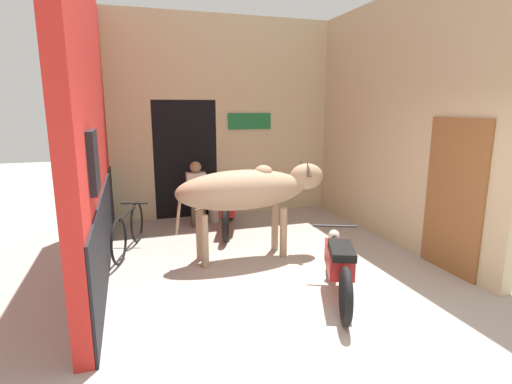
# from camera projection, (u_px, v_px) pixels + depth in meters

# --- Properties ---
(ground_plane) EXTENTS (30.00, 30.00, 0.00)m
(ground_plane) POSITION_uv_depth(u_px,v_px,m) (331.00, 328.00, 4.13)
(ground_plane) COLOR #9E9389
(wall_left_shopfront) EXTENTS (0.25, 4.74, 4.02)m
(wall_left_shopfront) POSITION_uv_depth(u_px,v_px,m) (90.00, 130.00, 5.23)
(wall_left_shopfront) COLOR red
(wall_left_shopfront) RESTS_ON ground_plane
(wall_back_with_doorway) EXTENTS (4.54, 0.93, 4.02)m
(wall_back_with_doorway) POSITION_uv_depth(u_px,v_px,m) (207.00, 134.00, 8.35)
(wall_back_with_doorway) COLOR #C6B289
(wall_back_with_doorway) RESTS_ON ground_plane
(wall_right_with_door) EXTENTS (0.22, 4.74, 4.02)m
(wall_right_with_door) POSITION_uv_depth(u_px,v_px,m) (397.00, 123.00, 6.58)
(wall_right_with_door) COLOR #C6B289
(wall_right_with_door) RESTS_ON ground_plane
(cow) EXTENTS (2.32, 0.69, 1.47)m
(cow) POSITION_uv_depth(u_px,v_px,m) (249.00, 190.00, 5.87)
(cow) COLOR tan
(cow) RESTS_ON ground_plane
(motorcycle_near) EXTENTS (0.86, 1.79, 0.74)m
(motorcycle_near) POSITION_uv_depth(u_px,v_px,m) (339.00, 263.00, 4.76)
(motorcycle_near) COLOR black
(motorcycle_near) RESTS_ON ground_plane
(motorcycle_far) EXTENTS (0.78, 1.86, 0.74)m
(motorcycle_far) POSITION_uv_depth(u_px,v_px,m) (229.00, 208.00, 7.33)
(motorcycle_far) COLOR black
(motorcycle_far) RESTS_ON ground_plane
(bicycle) EXTENTS (0.57, 1.63, 0.70)m
(bicycle) POSITION_uv_depth(u_px,v_px,m) (129.00, 230.00, 6.22)
(bicycle) COLOR black
(bicycle) RESTS_ON ground_plane
(shopkeeper_seated) EXTENTS (0.36, 0.34, 1.23)m
(shopkeeper_seated) POSITION_uv_depth(u_px,v_px,m) (197.00, 192.00, 7.62)
(shopkeeper_seated) COLOR brown
(shopkeeper_seated) RESTS_ON ground_plane
(plastic_stool) EXTENTS (0.30, 0.30, 0.42)m
(plastic_stool) POSITION_uv_depth(u_px,v_px,m) (214.00, 210.00, 7.93)
(plastic_stool) COLOR beige
(plastic_stool) RESTS_ON ground_plane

